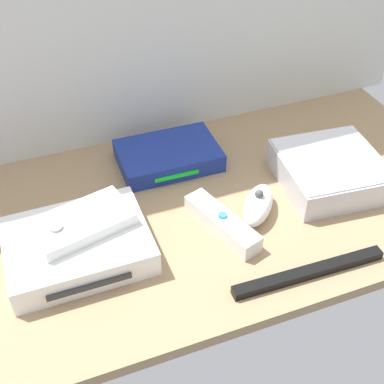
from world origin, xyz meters
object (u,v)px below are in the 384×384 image
(game_console, at_px, (78,246))
(sensor_bar, at_px, (309,272))
(remote_classic_pad, at_px, (82,222))
(remote_nunchuk, at_px, (258,205))
(remote_wand, at_px, (222,223))
(network_router, at_px, (168,156))
(mini_computer, at_px, (330,170))

(game_console, height_order, sensor_bar, game_console)
(game_console, height_order, remote_classic_pad, remote_classic_pad)
(remote_nunchuk, distance_m, sensor_bar, 0.15)
(game_console, relative_size, remote_classic_pad, 1.33)
(remote_wand, bearing_deg, remote_nunchuk, -6.77)
(network_router, bearing_deg, mini_computer, -30.80)
(mini_computer, xyz_separation_m, remote_classic_pad, (-0.43, -0.00, 0.03))
(remote_wand, relative_size, remote_classic_pad, 0.96)
(remote_classic_pad, distance_m, sensor_bar, 0.34)
(remote_wand, height_order, sensor_bar, remote_wand)
(game_console, bearing_deg, network_router, 40.37)
(network_router, distance_m, remote_nunchuk, 0.20)
(game_console, relative_size, remote_wand, 1.38)
(mini_computer, xyz_separation_m, remote_wand, (-0.22, -0.04, -0.01))
(network_router, relative_size, remote_nunchuk, 1.74)
(game_console, xyz_separation_m, mini_computer, (0.45, 0.02, 0.00))
(mini_computer, relative_size, remote_classic_pad, 1.17)
(remote_nunchuk, bearing_deg, remote_wand, -129.06)
(sensor_bar, bearing_deg, network_router, 109.24)
(remote_wand, bearing_deg, mini_computer, -6.54)
(mini_computer, relative_size, remote_wand, 1.22)
(mini_computer, height_order, remote_wand, mini_computer)
(remote_classic_pad, height_order, sensor_bar, remote_classic_pad)
(network_router, bearing_deg, game_console, -138.75)
(mini_computer, xyz_separation_m, network_router, (-0.25, 0.15, -0.01))
(remote_wand, height_order, remote_classic_pad, remote_classic_pad)
(network_router, bearing_deg, sensor_bar, -71.36)
(mini_computer, distance_m, remote_classic_pad, 0.43)
(network_router, xyz_separation_m, remote_classic_pad, (-0.19, -0.16, 0.04))
(network_router, bearing_deg, remote_wand, -82.41)
(network_router, distance_m, remote_classic_pad, 0.25)
(remote_classic_pad, relative_size, sensor_bar, 0.66)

